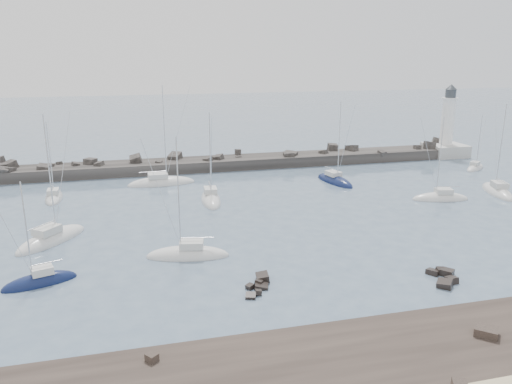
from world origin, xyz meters
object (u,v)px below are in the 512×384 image
sailboat_1 (54,198)px  sailboat_5 (188,255)px  lighthouse (446,140)px  sailboat_11 (475,168)px  sailboat_8 (440,199)px  sailboat_7 (335,181)px  sailboat_3 (52,240)px  sailboat_9 (497,192)px  sailboat_6 (211,200)px  sailboat_2 (40,282)px  sailboat_4 (161,183)px

sailboat_1 → sailboat_5: bearing=-57.9°
lighthouse → sailboat_11: size_ratio=1.44×
sailboat_8 → sailboat_11: sailboat_8 is taller
lighthouse → sailboat_11: bearing=-98.9°
sailboat_5 → sailboat_7: (26.00, 24.05, -0.00)m
sailboat_1 → sailboat_11: sailboat_1 is taller
sailboat_3 → sailboat_9: size_ratio=1.07×
sailboat_7 → sailboat_11: sailboat_7 is taller
sailboat_6 → sailboat_5: bearing=-106.1°
sailboat_3 → sailboat_5: bearing=-29.5°
sailboat_7 → sailboat_11: (27.56, 2.49, -0.01)m
lighthouse → sailboat_2: size_ratio=1.41×
sailboat_1 → sailboat_9: bearing=-11.7°
sailboat_5 → sailboat_4: bearing=91.2°
sailboat_4 → sailboat_11: (54.19, -2.96, -0.01)m
sailboat_2 → sailboat_4: sailboat_4 is taller
sailboat_2 → sailboat_7: bearing=34.2°
sailboat_7 → sailboat_8: 16.42m
sailboat_2 → sailboat_1: bearing=94.7°
sailboat_2 → sailboat_8: bearing=15.9°
lighthouse → sailboat_8: bearing=-125.2°
sailboat_4 → sailboat_9: (47.09, -17.20, 0.01)m
sailboat_3 → sailboat_7: bearing=22.1°
sailboat_9 → sailboat_8: bearing=-174.9°
sailboat_6 → sailboat_8: sailboat_6 is taller
lighthouse → sailboat_6: 53.83m
sailboat_6 → sailboat_9: sailboat_9 is taller
sailboat_2 → sailboat_7: (39.48, 26.87, -0.00)m
sailboat_9 → sailboat_7: bearing=150.1°
sailboat_5 → sailboat_7: size_ratio=0.96×
sailboat_5 → sailboat_11: (53.56, 26.54, -0.02)m
sailboat_3 → sailboat_2: bearing=-87.8°
sailboat_3 → sailboat_4: sailboat_4 is taller
sailboat_7 → sailboat_9: 23.60m
sailboat_5 → sailboat_11: 59.78m
lighthouse → sailboat_1: (-71.17, -13.08, -2.96)m
sailboat_3 → sailboat_9: (60.35, 4.44, -0.00)m
sailboat_11 → lighthouse: bearing=81.1°
sailboat_2 → sailboat_9: bearing=14.2°
sailboat_3 → sailboat_9: 60.52m
sailboat_2 → sailboat_11: size_ratio=1.02×
sailboat_8 → sailboat_6: bearing=167.0°
sailboat_3 → lighthouse: bearing=23.7°
sailboat_5 → sailboat_8: size_ratio=1.06×
sailboat_1 → sailboat_5: sailboat_5 is taller
sailboat_3 → sailboat_8: 50.48m
lighthouse → sailboat_4: bearing=-171.1°
sailboat_4 → sailboat_1: bearing=-164.0°
sailboat_5 → sailboat_7: 35.42m
sailboat_8 → sailboat_1: bearing=165.3°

